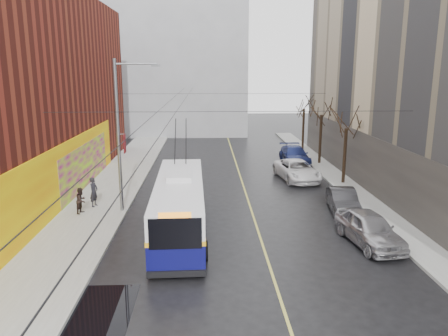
{
  "coord_description": "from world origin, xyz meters",
  "views": [
    {
      "loc": [
        -1.22,
        -15.21,
        8.4
      ],
      "look_at": [
        -0.18,
        9.81,
        2.73
      ],
      "focal_mm": 35.0,
      "sensor_mm": 36.0,
      "label": 1
    }
  ],
  "objects_px": {
    "parked_car_c": "(297,170)",
    "following_car": "(183,172)",
    "parked_car_a": "(369,228)",
    "tree_far": "(304,102)",
    "streetlight_pole": "(121,132)",
    "parked_car_d": "(295,155)",
    "trolleybus": "(180,205)",
    "pedestrian_b": "(81,200)",
    "tree_near": "(347,118)",
    "pedestrian_a": "(94,192)",
    "tree_mid": "(322,106)",
    "parked_car_b": "(343,201)"
  },
  "relations": [
    {
      "from": "tree_mid",
      "to": "pedestrian_a",
      "type": "relative_size",
      "value": 3.66
    },
    {
      "from": "parked_car_b",
      "to": "pedestrian_a",
      "type": "bearing_deg",
      "value": -177.88
    },
    {
      "from": "parked_car_d",
      "to": "tree_far",
      "type": "bearing_deg",
      "value": 71.35
    },
    {
      "from": "parked_car_c",
      "to": "following_car",
      "type": "relative_size",
      "value": 1.29
    },
    {
      "from": "streetlight_pole",
      "to": "tree_mid",
      "type": "distance_m",
      "value": 19.96
    },
    {
      "from": "streetlight_pole",
      "to": "parked_car_d",
      "type": "relative_size",
      "value": 1.66
    },
    {
      "from": "following_car",
      "to": "pedestrian_b",
      "type": "xyz_separation_m",
      "value": [
        -5.56,
        -7.72,
        0.19
      ]
    },
    {
      "from": "pedestrian_a",
      "to": "pedestrian_b",
      "type": "relative_size",
      "value": 1.19
    },
    {
      "from": "parked_car_c",
      "to": "tree_far",
      "type": "bearing_deg",
      "value": 67.42
    },
    {
      "from": "following_car",
      "to": "pedestrian_b",
      "type": "height_order",
      "value": "pedestrian_b"
    },
    {
      "from": "tree_near",
      "to": "pedestrian_b",
      "type": "xyz_separation_m",
      "value": [
        -17.56,
        -6.45,
        -4.06
      ]
    },
    {
      "from": "parked_car_a",
      "to": "tree_far",
      "type": "bearing_deg",
      "value": 76.99
    },
    {
      "from": "tree_far",
      "to": "trolleybus",
      "type": "relative_size",
      "value": 0.57
    },
    {
      "from": "pedestrian_a",
      "to": "tree_far",
      "type": "bearing_deg",
      "value": -26.12
    },
    {
      "from": "tree_near",
      "to": "tree_far",
      "type": "xyz_separation_m",
      "value": [
        0.0,
        14.0,
        0.17
      ]
    },
    {
      "from": "parked_car_c",
      "to": "parked_car_b",
      "type": "bearing_deg",
      "value": -89.81
    },
    {
      "from": "parked_car_a",
      "to": "following_car",
      "type": "xyz_separation_m",
      "value": [
        -9.7,
        12.66,
        -0.09
      ]
    },
    {
      "from": "trolleybus",
      "to": "tree_far",
      "type": "bearing_deg",
      "value": 61.86
    },
    {
      "from": "tree_near",
      "to": "trolleybus",
      "type": "relative_size",
      "value": 0.56
    },
    {
      "from": "pedestrian_b",
      "to": "tree_near",
      "type": "bearing_deg",
      "value": -54.26
    },
    {
      "from": "tree_mid",
      "to": "parked_car_a",
      "type": "xyz_separation_m",
      "value": [
        -2.29,
        -18.39,
        -4.44
      ]
    },
    {
      "from": "tree_near",
      "to": "tree_far",
      "type": "relative_size",
      "value": 0.97
    },
    {
      "from": "tree_far",
      "to": "parked_car_c",
      "type": "height_order",
      "value": "tree_far"
    },
    {
      "from": "parked_car_a",
      "to": "pedestrian_b",
      "type": "bearing_deg",
      "value": 154.2
    },
    {
      "from": "tree_mid",
      "to": "parked_car_c",
      "type": "height_order",
      "value": "tree_mid"
    },
    {
      "from": "parked_car_c",
      "to": "pedestrian_a",
      "type": "xyz_separation_m",
      "value": [
        -13.94,
        -6.61,
        0.3
      ]
    },
    {
      "from": "parked_car_b",
      "to": "parked_car_a",
      "type": "bearing_deg",
      "value": -86.03
    },
    {
      "from": "streetlight_pole",
      "to": "parked_car_c",
      "type": "distance_m",
      "value": 14.67
    },
    {
      "from": "parked_car_a",
      "to": "tree_mid",
      "type": "bearing_deg",
      "value": 75.05
    },
    {
      "from": "streetlight_pole",
      "to": "following_car",
      "type": "xyz_separation_m",
      "value": [
        3.15,
        7.27,
        -4.12
      ]
    },
    {
      "from": "parked_car_a",
      "to": "pedestrian_b",
      "type": "xyz_separation_m",
      "value": [
        -15.27,
        4.94,
        0.11
      ]
    },
    {
      "from": "parked_car_a",
      "to": "pedestrian_b",
      "type": "height_order",
      "value": "pedestrian_b"
    },
    {
      "from": "tree_mid",
      "to": "parked_car_b",
      "type": "bearing_deg",
      "value": -98.62
    },
    {
      "from": "pedestrian_a",
      "to": "tree_mid",
      "type": "bearing_deg",
      "value": -38.97
    },
    {
      "from": "trolleybus",
      "to": "following_car",
      "type": "height_order",
      "value": "trolleybus"
    },
    {
      "from": "tree_near",
      "to": "parked_car_d",
      "type": "height_order",
      "value": "tree_near"
    },
    {
      "from": "tree_far",
      "to": "following_car",
      "type": "height_order",
      "value": "tree_far"
    },
    {
      "from": "tree_near",
      "to": "pedestrian_b",
      "type": "bearing_deg",
      "value": -159.83
    },
    {
      "from": "parked_car_a",
      "to": "parked_car_c",
      "type": "height_order",
      "value": "parked_car_a"
    },
    {
      "from": "tree_far",
      "to": "parked_car_c",
      "type": "distance_m",
      "value": 13.65
    },
    {
      "from": "tree_near",
      "to": "parked_car_d",
      "type": "bearing_deg",
      "value": 106.41
    },
    {
      "from": "trolleybus",
      "to": "parked_car_d",
      "type": "distance_m",
      "value": 19.23
    },
    {
      "from": "streetlight_pole",
      "to": "parked_car_c",
      "type": "height_order",
      "value": "streetlight_pole"
    },
    {
      "from": "parked_car_a",
      "to": "pedestrian_b",
      "type": "relative_size",
      "value": 3.09
    },
    {
      "from": "tree_mid",
      "to": "trolleybus",
      "type": "relative_size",
      "value": 0.58
    },
    {
      "from": "parked_car_a",
      "to": "parked_car_d",
      "type": "bearing_deg",
      "value": 81.83
    },
    {
      "from": "tree_mid",
      "to": "following_car",
      "type": "bearing_deg",
      "value": -154.46
    },
    {
      "from": "tree_mid",
      "to": "pedestrian_b",
      "type": "bearing_deg",
      "value": -142.55
    },
    {
      "from": "tree_far",
      "to": "parked_car_d",
      "type": "bearing_deg",
      "value": -108.39
    },
    {
      "from": "following_car",
      "to": "trolleybus",
      "type": "bearing_deg",
      "value": -79.72
    }
  ]
}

